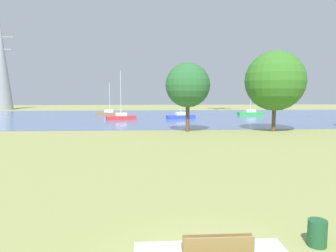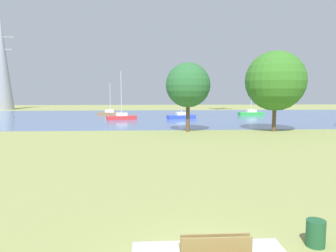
{
  "view_description": "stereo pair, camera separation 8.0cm",
  "coord_description": "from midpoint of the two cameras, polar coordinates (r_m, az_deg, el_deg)",
  "views": [
    {
      "loc": [
        -1.73,
        -7.64,
        4.62
      ],
      "look_at": [
        -0.15,
        19.06,
        1.71
      ],
      "focal_mm": 34.15,
      "sensor_mm": 36.0,
      "label": 1
    },
    {
      "loc": [
        -1.65,
        -7.64,
        4.62
      ],
      "look_at": [
        -0.15,
        19.06,
        1.71
      ],
      "focal_mm": 34.15,
      "sensor_mm": 36.0,
      "label": 2
    }
  ],
  "objects": [
    {
      "name": "water_surface",
      "position": [
        57.85,
        -1.7,
        1.64
      ],
      "size": [
        140.0,
        40.0,
        0.02
      ],
      "primitive_type": "cube",
      "color": "#526DA1",
      "rests_on": "ground"
    },
    {
      "name": "ground_plane",
      "position": [
        30.05,
        -0.12,
        -2.63
      ],
      "size": [
        160.0,
        160.0,
        0.0
      ],
      "primitive_type": "plane",
      "color": "#8C9351"
    },
    {
      "name": "sailboat_red",
      "position": [
        52.82,
        -8.42,
        1.65
      ],
      "size": [
        5.03,
        2.75,
        7.87
      ],
      "color": "red",
      "rests_on": "water_surface"
    },
    {
      "name": "tree_west_near",
      "position": [
        38.81,
        18.51,
        7.64
      ],
      "size": [
        6.84,
        6.84,
        9.23
      ],
      "color": "brown",
      "rests_on": "ground"
    },
    {
      "name": "bench_facing_water",
      "position": [
        9.09,
        8.26,
        -21.04
      ],
      "size": [
        1.8,
        0.48,
        0.89
      ],
      "color": "#A59787",
      "rests_on": "concrete_pad"
    },
    {
      "name": "sailboat_brown",
      "position": [
        62.1,
        -10.37,
        2.27
      ],
      "size": [
        5.03,
        2.7,
        6.18
      ],
      "color": "brown",
      "rests_on": "water_surface"
    },
    {
      "name": "litter_bin",
      "position": [
        11.01,
        24.89,
        -16.93
      ],
      "size": [
        0.56,
        0.56,
        0.8
      ],
      "primitive_type": "cylinder",
      "color": "#1E512D",
      "rests_on": "ground"
    },
    {
      "name": "sailboat_green",
      "position": [
        63.47,
        14.46,
        2.27
      ],
      "size": [
        4.91,
        1.89,
        7.46
      ],
      "color": "green",
      "rests_on": "water_surface"
    },
    {
      "name": "sailboat_blue",
      "position": [
        53.94,
        2.27,
        1.79
      ],
      "size": [
        5.02,
        2.64,
        7.32
      ],
      "color": "blue",
      "rests_on": "water_surface"
    },
    {
      "name": "tree_east_far",
      "position": [
        36.57,
        3.49,
        7.28
      ],
      "size": [
        5.07,
        5.07,
        7.87
      ],
      "color": "brown",
      "rests_on": "ground"
    },
    {
      "name": "electricity_pylon",
      "position": [
        90.93,
        -27.55,
        9.7
      ],
      "size": [
        6.4,
        4.4,
        22.47
      ],
      "color": "gray",
      "rests_on": "ground"
    }
  ]
}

